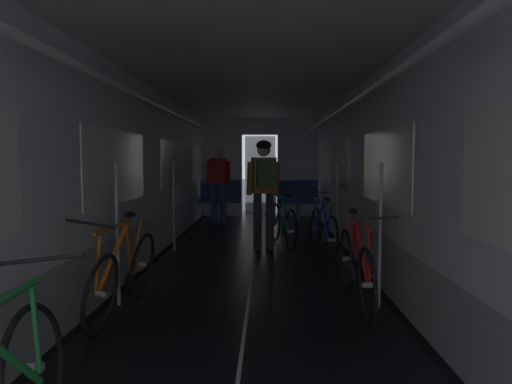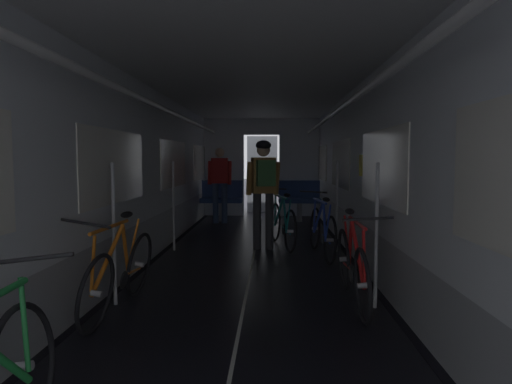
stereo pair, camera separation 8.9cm
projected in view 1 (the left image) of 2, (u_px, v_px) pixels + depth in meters
The scene contains 9 objects.
train_car_shell at pixel (253, 139), 5.67m from camera, with size 3.14×12.34×2.57m.
bench_seat_far_left at pixel (220, 197), 10.24m from camera, with size 0.98×0.51×0.95m.
bench_seat_far_right at pixel (298, 197), 10.19m from camera, with size 0.98×0.51×0.95m.
bicycle_orange at pixel (124, 272), 4.11m from camera, with size 0.44×1.69×0.96m.
bicycle_blue at pixel (323, 230), 6.49m from camera, with size 0.44×1.69×0.94m.
bicycle_red at pixel (356, 265), 4.35m from camera, with size 0.44×1.69×0.95m.
person_cyclist_aisle at pixel (264, 182), 6.91m from camera, with size 0.56×0.45×1.73m.
bicycle_teal_in_aisle at pixel (282, 223), 7.22m from camera, with size 0.57×1.66×0.94m.
person_standing_near_bench at pixel (218, 180), 9.83m from camera, with size 0.53×0.23×1.69m.
Camera 1 is at (0.19, -2.10, 1.43)m, focal length 30.91 mm.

